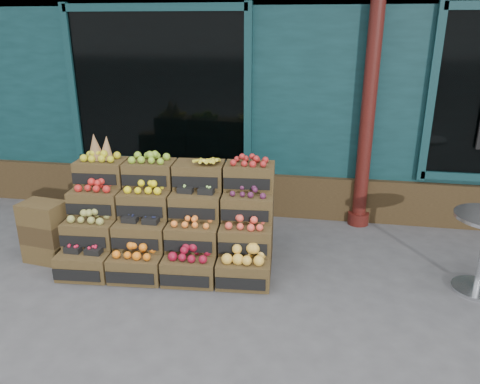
# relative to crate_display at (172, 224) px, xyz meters

# --- Properties ---
(ground) EXTENTS (60.00, 60.00, 0.00)m
(ground) POSITION_rel_crate_display_xyz_m (0.97, -0.62, -0.44)
(ground) COLOR #444446
(ground) RESTS_ON ground
(shop_facade) EXTENTS (12.00, 6.24, 4.80)m
(shop_facade) POSITION_rel_crate_display_xyz_m (0.98, 4.49, 1.96)
(shop_facade) COLOR #0D2C2F
(shop_facade) RESTS_ON ground
(crate_display) EXTENTS (2.35, 1.28, 1.42)m
(crate_display) POSITION_rel_crate_display_xyz_m (0.00, 0.00, 0.00)
(crate_display) COLOR #43331A
(crate_display) RESTS_ON ground
(spare_crates) EXTENTS (0.51, 0.39, 0.70)m
(spare_crates) POSITION_rel_crate_display_xyz_m (-1.42, -0.27, -0.09)
(spare_crates) COLOR #43331A
(spare_crates) RESTS_ON ground
(shopkeeper) EXTENTS (0.80, 0.69, 1.87)m
(shopkeeper) POSITION_rel_crate_display_xyz_m (-0.36, 2.37, 0.49)
(shopkeeper) COLOR #1B6126
(shopkeeper) RESTS_ON ground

